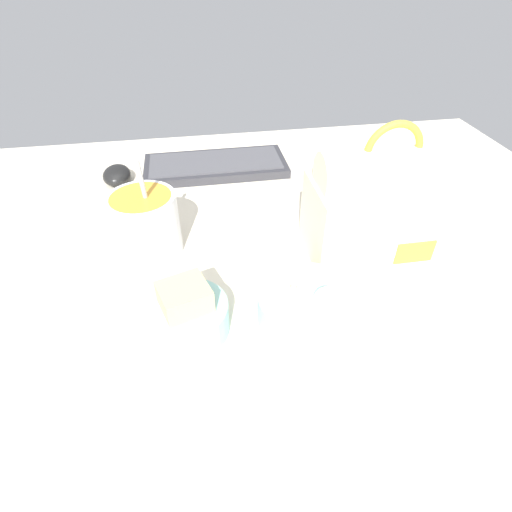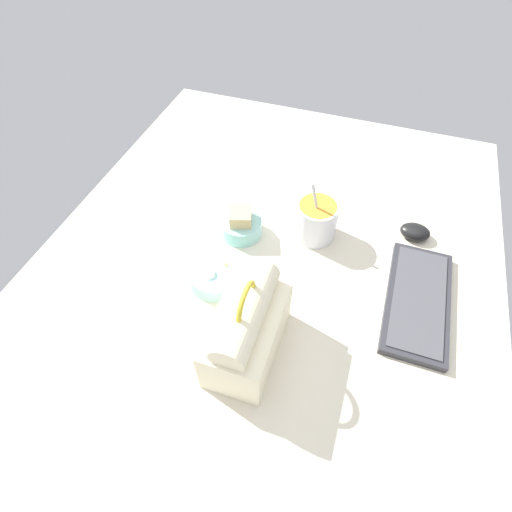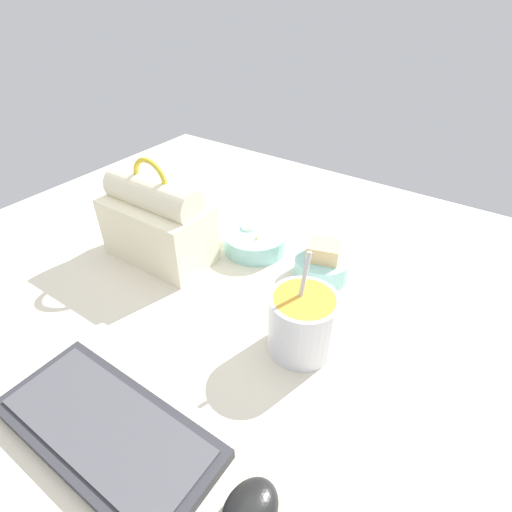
# 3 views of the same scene
# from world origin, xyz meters

# --- Properties ---
(desk_surface) EXTENTS (1.40, 1.10, 0.02)m
(desk_surface) POSITION_xyz_m (0.00, 0.00, 0.01)
(desk_surface) COLOR beige
(desk_surface) RESTS_ON ground
(keyboard) EXTENTS (0.30, 0.14, 0.02)m
(keyboard) POSITION_xyz_m (-0.00, 0.35, 0.03)
(keyboard) COLOR #2D2D33
(keyboard) RESTS_ON desk_surface
(lunch_bag) EXTENTS (0.21, 0.12, 0.21)m
(lunch_bag) POSITION_xyz_m (0.23, 0.03, 0.10)
(lunch_bag) COLOR #EFE5C1
(lunch_bag) RESTS_ON desk_surface
(soup_cup) EXTENTS (0.10, 0.10, 0.17)m
(soup_cup) POSITION_xyz_m (-0.13, 0.09, 0.07)
(soup_cup) COLOR silver
(soup_cup) RESTS_ON desk_surface
(bento_bowl_sandwich) EXTENTS (0.11, 0.11, 0.08)m
(bento_bowl_sandwich) POSITION_xyz_m (-0.08, -0.09, 0.05)
(bento_bowl_sandwich) COLOR #93D1CC
(bento_bowl_sandwich) RESTS_ON desk_surface
(bento_bowl_snacks) EXTENTS (0.13, 0.13, 0.06)m
(bento_bowl_snacks) POSITION_xyz_m (0.08, -0.10, 0.04)
(bento_bowl_snacks) COLOR #93D1CC
(bento_bowl_snacks) RESTS_ON desk_surface
(computer_mouse) EXTENTS (0.06, 0.07, 0.03)m
(computer_mouse) POSITION_xyz_m (-0.21, 0.33, 0.04)
(computer_mouse) COLOR black
(computer_mouse) RESTS_ON desk_surface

